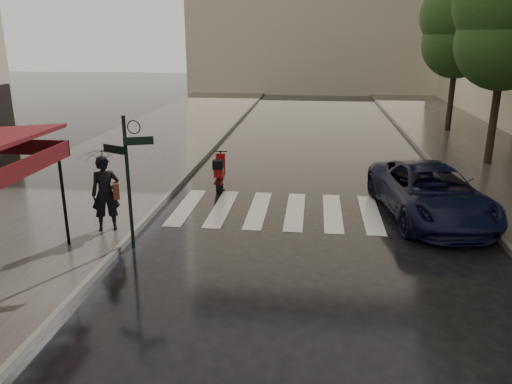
# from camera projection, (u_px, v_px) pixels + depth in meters

# --- Properties ---
(ground) EXTENTS (120.00, 120.00, 0.00)m
(ground) POSITION_uv_depth(u_px,v_px,m) (140.00, 320.00, 8.69)
(ground) COLOR black
(ground) RESTS_ON ground
(sidewalk_near) EXTENTS (6.00, 60.00, 0.12)m
(sidewalk_near) POSITION_uv_depth(u_px,v_px,m) (133.00, 155.00, 20.55)
(sidewalk_near) COLOR #38332D
(sidewalk_near) RESTS_ON ground
(sidewalk_far) EXTENTS (5.50, 60.00, 0.12)m
(sidewalk_far) POSITION_uv_depth(u_px,v_px,m) (508.00, 165.00, 18.90)
(sidewalk_far) COLOR #38332D
(sidewalk_far) RESTS_ON ground
(curb_near) EXTENTS (0.12, 60.00, 0.16)m
(curb_near) POSITION_uv_depth(u_px,v_px,m) (205.00, 156.00, 20.20)
(curb_near) COLOR #595651
(curb_near) RESTS_ON ground
(curb_far) EXTENTS (0.12, 60.00, 0.16)m
(curb_far) POSITION_uv_depth(u_px,v_px,m) (432.00, 163.00, 19.21)
(curb_far) COLOR #595651
(curb_far) RESTS_ON ground
(crosswalk) EXTENTS (7.85, 3.20, 0.01)m
(crosswalk) POSITION_uv_depth(u_px,v_px,m) (314.00, 212.00, 14.04)
(crosswalk) COLOR silver
(crosswalk) RESTS_ON ground
(signpost) EXTENTS (1.17, 0.29, 3.10)m
(signpost) POSITION_uv_depth(u_px,v_px,m) (128.00, 172.00, 11.12)
(signpost) COLOR black
(signpost) RESTS_ON ground
(tree_mid) EXTENTS (3.80, 3.80, 8.34)m
(tree_mid) POSITION_uv_depth(u_px,v_px,m) (509.00, 10.00, 17.33)
(tree_mid) COLOR black
(tree_mid) RESTS_ON sidewalk_far
(tree_far) EXTENTS (3.80, 3.80, 8.16)m
(tree_far) POSITION_uv_depth(u_px,v_px,m) (460.00, 20.00, 23.98)
(tree_far) COLOR black
(tree_far) RESTS_ON sidewalk_far
(pedestrian_with_umbrella) EXTENTS (1.46, 1.47, 2.56)m
(pedestrian_with_umbrella) POSITION_uv_depth(u_px,v_px,m) (103.00, 163.00, 11.95)
(pedestrian_with_umbrella) COLOR black
(pedestrian_with_umbrella) RESTS_ON sidewalk_near
(scooter) EXTENTS (0.51, 1.67, 1.10)m
(scooter) POSITION_uv_depth(u_px,v_px,m) (219.00, 173.00, 16.10)
(scooter) COLOR black
(scooter) RESTS_ON ground
(parked_car) EXTENTS (3.06, 5.36, 1.41)m
(parked_car) POSITION_uv_depth(u_px,v_px,m) (430.00, 192.00, 13.45)
(parked_car) COLOR black
(parked_car) RESTS_ON ground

